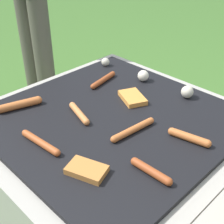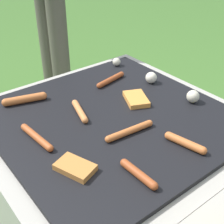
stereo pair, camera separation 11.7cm
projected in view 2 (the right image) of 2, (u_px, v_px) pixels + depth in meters
The scene contains 12 objects.
ground_plane at pixel (112, 196), 1.42m from camera, with size 14.00×14.00×0.00m, color #3D6628.
grill at pixel (112, 160), 1.30m from camera, with size 0.95×0.95×0.44m.
sausage_front_center at pixel (130, 131), 1.09m from camera, with size 0.04×0.20×0.02m.
sausage_back_center at pixel (111, 80), 1.42m from camera, with size 0.05×0.18×0.02m.
sausage_mid_left at pixel (37, 137), 1.06m from camera, with size 0.19×0.04×0.02m.
sausage_back_right at pixel (138, 174), 0.91m from camera, with size 0.15×0.03×0.03m.
sausage_front_right at pixel (80, 111), 1.20m from camera, with size 0.15×0.06×0.02m.
sausage_back_left at pixel (25, 99), 1.27m from camera, with size 0.07×0.18×0.03m.
sausage_front_left at pixel (185, 143), 1.03m from camera, with size 0.15×0.05×0.03m.
bread_slice_center at pixel (136, 99), 1.28m from camera, with size 0.15×0.13×0.02m.
bread_slice_left at pixel (75, 167), 0.93m from camera, with size 0.13×0.11×0.02m.
mushroom_row at pixel (172, 88), 1.33m from camera, with size 0.74×0.06×0.05m.
Camera 2 is at (0.78, -0.61, 1.09)m, focal length 50.00 mm.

